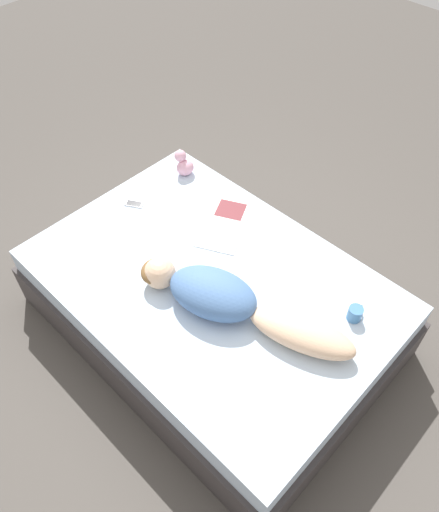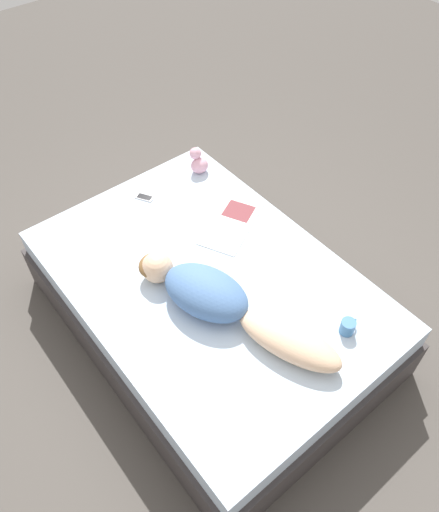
# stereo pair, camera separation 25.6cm
# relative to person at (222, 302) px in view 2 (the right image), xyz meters

# --- Properties ---
(ground_plane) EXTENTS (12.00, 12.00, 0.00)m
(ground_plane) POSITION_rel_person_xyz_m (0.10, 0.26, -0.64)
(ground_plane) COLOR #4C4742
(bed) EXTENTS (1.62, 2.33, 0.54)m
(bed) POSITION_rel_person_xyz_m (0.10, 0.26, -0.37)
(bed) COLOR #383333
(bed) RESTS_ON ground_plane
(person) EXTENTS (0.63, 1.37, 0.22)m
(person) POSITION_rel_person_xyz_m (0.00, 0.00, 0.00)
(person) COLOR #DBB28E
(person) RESTS_ON bed
(open_magazine) EXTENTS (0.61, 0.50, 0.01)m
(open_magazine) POSITION_rel_person_xyz_m (0.53, 0.54, -0.10)
(open_magazine) COLOR white
(open_magazine) RESTS_ON bed
(coffee_mug) EXTENTS (0.12, 0.09, 0.09)m
(coffee_mug) POSITION_rel_person_xyz_m (0.48, -0.57, -0.05)
(coffee_mug) COLOR teal
(coffee_mug) RESTS_ON bed
(cell_phone) EXTENTS (0.12, 0.14, 0.01)m
(cell_phone) POSITION_rel_person_xyz_m (0.20, 1.15, -0.09)
(cell_phone) COLOR silver
(cell_phone) RESTS_ON bed
(plush_toy) EXTENTS (0.14, 0.16, 0.19)m
(plush_toy) POSITION_rel_person_xyz_m (0.70, 1.14, -0.02)
(plush_toy) COLOR #DB9EB2
(plush_toy) RESTS_ON bed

